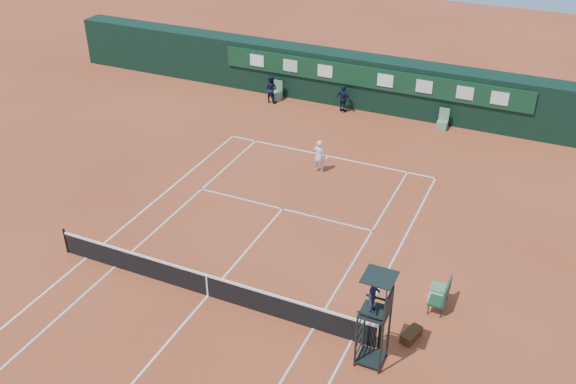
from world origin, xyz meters
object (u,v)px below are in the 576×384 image
object	(u,v)px
umpire_chair	(375,301)
player	(319,156)
cooler	(438,294)
tennis_net	(207,285)
player_bench	(443,294)

from	to	relation	value
umpire_chair	player	distance (m)	12.58
cooler	player	size ratio (longest dim) A/B	0.39
tennis_net	player	bearing A→B (deg)	89.08
cooler	player_bench	bearing A→B (deg)	-54.00
tennis_net	umpire_chair	xyz separation A→B (m)	(6.32, -0.63, 1.95)
player_bench	cooler	size ratio (longest dim) A/B	1.86
umpire_chair	cooler	world-z (taller)	umpire_chair
player_bench	tennis_net	bearing A→B (deg)	-159.83
tennis_net	player	xyz separation A→B (m)	(0.16, 10.23, 0.32)
tennis_net	cooler	distance (m)	8.21
cooler	player	world-z (taller)	player
player_bench	player	size ratio (longest dim) A/B	0.72
player	umpire_chair	bearing A→B (deg)	114.88
tennis_net	umpire_chair	size ratio (longest dim) A/B	3.77
umpire_chair	player	world-z (taller)	umpire_chair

